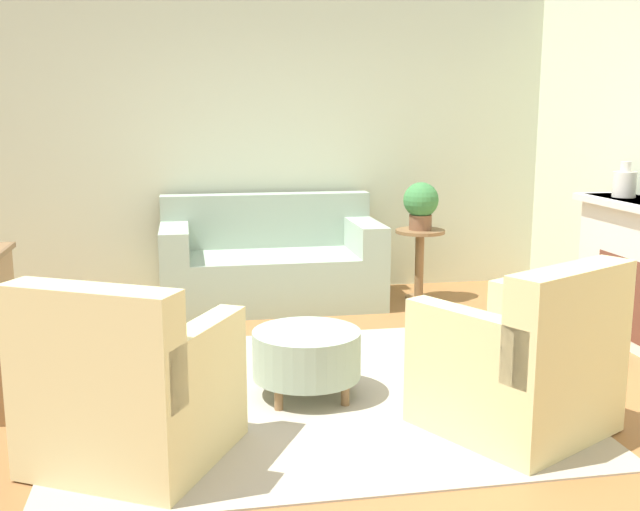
% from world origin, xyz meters
% --- Properties ---
extents(ground_plane, '(16.00, 16.00, 0.00)m').
position_xyz_m(ground_plane, '(0.00, 0.00, 0.00)').
color(ground_plane, '#996638').
extents(wall_back, '(9.49, 0.12, 2.80)m').
position_xyz_m(wall_back, '(0.00, 2.80, 1.40)').
color(wall_back, beige).
rests_on(wall_back, ground_plane).
extents(rug, '(2.88, 2.50, 0.01)m').
position_xyz_m(rug, '(0.00, 0.00, 0.01)').
color(rug, '#B2A893').
rests_on(rug, ground_plane).
extents(couch, '(1.90, 0.94, 0.95)m').
position_xyz_m(couch, '(0.02, 2.25, 0.34)').
color(couch, '#9EB29E').
rests_on(couch, ground_plane).
extents(armchair_left, '(1.12, 1.12, 0.92)m').
position_xyz_m(armchair_left, '(-1.02, -0.69, 0.35)').
color(armchair_left, beige).
rests_on(armchair_left, rug).
extents(armchair_right, '(1.12, 1.12, 0.92)m').
position_xyz_m(armchair_right, '(1.02, -0.69, 0.35)').
color(armchair_right, beige).
rests_on(armchair_right, rug).
extents(ottoman_table, '(0.65, 0.65, 0.40)m').
position_xyz_m(ottoman_table, '(-0.03, -0.01, 0.27)').
color(ottoman_table, '#9EB29E').
rests_on(ottoman_table, rug).
extents(side_table, '(0.44, 0.44, 0.64)m').
position_xyz_m(side_table, '(1.35, 2.14, 0.42)').
color(side_table, olive).
rests_on(side_table, ground_plane).
extents(vase_mantel_near, '(0.17, 0.17, 0.27)m').
position_xyz_m(vase_mantel_near, '(2.53, 0.89, 1.15)').
color(vase_mantel_near, silver).
rests_on(vase_mantel_near, fireplace).
extents(potted_plant_on_side_table, '(0.31, 0.31, 0.42)m').
position_xyz_m(potted_plant_on_side_table, '(1.35, 2.14, 0.88)').
color(potted_plant_on_side_table, brown).
rests_on(potted_plant_on_side_table, side_table).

